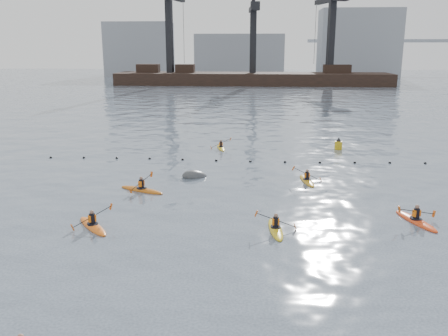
{
  "coord_description": "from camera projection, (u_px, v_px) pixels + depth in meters",
  "views": [
    {
      "loc": [
        1.57,
        -17.88,
        9.7
      ],
      "look_at": [
        -0.36,
        9.06,
        2.8
      ],
      "focal_mm": 38.0,
      "sensor_mm": 36.0,
      "label": 1
    }
  ],
  "objects": [
    {
      "name": "skyline",
      "position": [
        261.0,
        48.0,
        162.56
      ],
      "size": [
        141.0,
        28.0,
        22.0
      ],
      "color": "gray",
      "rests_on": "ground"
    },
    {
      "name": "kayaker_5",
      "position": [
        221.0,
        147.0,
        46.76
      ],
      "size": [
        2.1,
        3.11,
        1.2
      ],
      "rotation": [
        0.0,
        0.0,
        0.23
      ],
      "color": "yellow",
      "rests_on": "ground"
    },
    {
      "name": "kayaker_1",
      "position": [
        276.0,
        228.0,
        25.88
      ],
      "size": [
        2.34,
        3.43,
        1.27
      ],
      "rotation": [
        0.0,
        0.0,
        0.11
      ],
      "color": "yellow",
      "rests_on": "ground"
    },
    {
      "name": "mooring_buoy",
      "position": [
        195.0,
        177.0,
        36.49
      ],
      "size": [
        2.56,
        2.16,
        1.45
      ],
      "primitive_type": "ellipsoid",
      "rotation": [
        0.0,
        0.21,
        0.5
      ],
      "color": "#3B3D40",
      "rests_on": "ground"
    },
    {
      "name": "kayaker_2",
      "position": [
        142.0,
        189.0,
        32.95
      ],
      "size": [
        3.58,
        2.3,
        1.25
      ],
      "rotation": [
        0.0,
        0.0,
        1.13
      ],
      "color": "#BF5F12",
      "rests_on": "ground"
    },
    {
      "name": "nav_buoy",
      "position": [
        338.0,
        145.0,
        46.32
      ],
      "size": [
        0.73,
        0.73,
        1.34
      ],
      "color": "gold",
      "rests_on": "ground"
    },
    {
      "name": "kayaker_4",
      "position": [
        416.0,
        220.0,
        27.07
      ],
      "size": [
        2.39,
        3.7,
        1.21
      ],
      "rotation": [
        0.0,
        0.0,
        3.47
      ],
      "color": "#EF4416",
      "rests_on": "ground"
    },
    {
      "name": "ground",
      "position": [
        217.0,
        286.0,
        19.79
      ],
      "size": [
        400.0,
        400.0,
        0.0
      ],
      "primitive_type": "plane",
      "color": "#3D4858",
      "rests_on": "ground"
    },
    {
      "name": "float_line",
      "position": [
        233.0,
        161.0,
        41.59
      ],
      "size": [
        33.24,
        0.73,
        0.24
      ],
      "color": "black",
      "rests_on": "ground"
    },
    {
      "name": "kayaker_3",
      "position": [
        307.0,
        180.0,
        35.24
      ],
      "size": [
        2.31,
        3.39,
        1.33
      ],
      "rotation": [
        0.0,
        0.0,
        0.17
      ],
      "color": "#C48E17",
      "rests_on": "ground"
    },
    {
      "name": "barge_pier",
      "position": [
        252.0,
        77.0,
        125.63
      ],
      "size": [
        72.0,
        19.3,
        29.5
      ],
      "color": "black",
      "rests_on": "ground"
    },
    {
      "name": "kayaker_0",
      "position": [
        93.0,
        225.0,
        26.3
      ],
      "size": [
        2.78,
        3.17,
        1.3
      ],
      "rotation": [
        0.0,
        0.0,
        0.69
      ],
      "color": "orange",
      "rests_on": "ground"
    }
  ]
}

